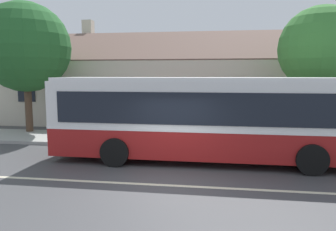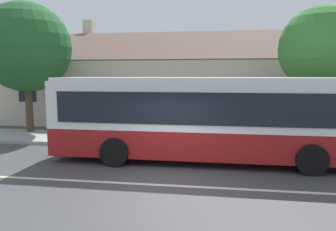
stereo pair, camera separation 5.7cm
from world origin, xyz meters
TOP-DOWN VIEW (x-y plane):
  - ground_plane at (0.00, 0.00)m, footprint 300.00×300.00m
  - sidewalk_far at (0.00, 6.00)m, footprint 60.00×3.00m
  - lane_divider_stripe at (0.00, 0.00)m, footprint 60.00×0.16m
  - community_building at (-0.57, 13.51)m, footprint 27.58×8.39m
  - transit_bus at (0.98, 2.90)m, footprint 11.10×2.82m
  - bench_by_building at (-5.15, 5.81)m, footprint 1.90×0.51m
  - bench_down_street at (-1.04, 5.88)m, footprint 1.63×0.51m
  - street_tree_primary at (6.01, 6.97)m, footprint 3.82×3.82m
  - street_tree_secondary at (-8.48, 7.00)m, footprint 4.63×4.63m

SIDE VIEW (x-z plane):
  - ground_plane at x=0.00m, z-range 0.00..0.00m
  - lane_divider_stripe at x=0.00m, z-range 0.00..0.01m
  - sidewalk_far at x=0.00m, z-range 0.00..0.15m
  - bench_down_street at x=-1.04m, z-range 0.10..1.04m
  - bench_by_building at x=-5.15m, z-range 0.11..1.05m
  - transit_bus at x=0.98m, z-range 0.12..3.17m
  - community_building at x=-0.57m, z-range -1.42..5.64m
  - street_tree_primary at x=6.01m, z-range 1.18..7.42m
  - street_tree_secondary at x=-8.48m, z-range 1.11..7.99m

